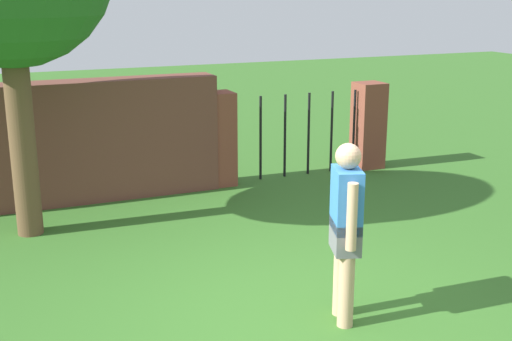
# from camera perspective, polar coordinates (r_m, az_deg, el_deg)

# --- Properties ---
(ground_plane) EXTENTS (40.00, 40.00, 0.00)m
(ground_plane) POSITION_cam_1_polar(r_m,az_deg,el_deg) (6.14, 4.13, -12.64)
(ground_plane) COLOR #336623
(brick_wall) EXTENTS (4.35, 0.50, 1.67)m
(brick_wall) POSITION_cam_1_polar(r_m,az_deg,el_deg) (9.45, -16.31, 2.23)
(brick_wall) COLOR brown
(brick_wall) RESTS_ON ground
(person) EXTENTS (0.32, 0.52, 1.62)m
(person) POSITION_cam_1_polar(r_m,az_deg,el_deg) (5.83, 7.65, -4.63)
(person) COLOR tan
(person) RESTS_ON ground
(fence_gate) EXTENTS (3.04, 0.44, 1.40)m
(fence_gate) POSITION_cam_1_polar(r_m,az_deg,el_deg) (10.48, 3.50, 3.31)
(fence_gate) COLOR brown
(fence_gate) RESTS_ON ground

